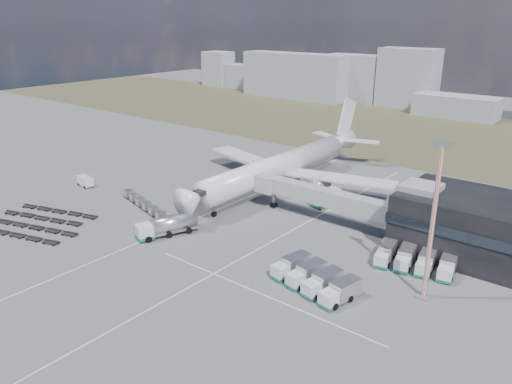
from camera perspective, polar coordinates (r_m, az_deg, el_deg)
The scene contains 16 objects.
ground at distance 93.84m, azimuth -8.61°, elevation -4.42°, with size 420.00×420.00×0.00m, color #565659.
grass_strip at distance 182.98m, azimuth 17.64°, elevation 6.73°, with size 420.00×90.00×0.01m, color #47412A.
lane_markings at distance 89.44m, azimuth -2.91°, elevation -5.45°, with size 47.12×110.00×0.01m.
terminal at distance 88.93m, azimuth 25.52°, elevation -3.92°, with size 30.40×16.40×11.00m.
jet_bridge at distance 97.04m, azimuth 6.63°, elevation -0.28°, with size 30.30×3.80×7.05m.
airliner at distance 114.82m, azimuth 3.16°, elevation 3.09°, with size 51.59×64.53×17.62m.
skyline at distance 215.78m, azimuth 23.72°, elevation 10.71°, with size 283.93×24.37×24.95m.
fuel_tanker at distance 91.77m, azimuth -10.14°, elevation -3.85°, with size 6.67×11.38×3.60m.
pushback_tug at distance 98.33m, azimuth -8.03°, elevation -2.76°, with size 3.36×1.89×1.50m, color silver.
utility_van at distance 122.93m, azimuth -18.93°, elevation 1.16°, with size 4.50×2.04×2.39m, color silver.
catering_truck at distance 105.57m, azimuth 7.97°, elevation -0.70°, with size 4.17×7.12×3.07m.
service_trucks_near at distance 74.44m, azimuth 6.70°, elevation -9.77°, with size 13.36×9.10×2.72m.
service_trucks_far at distance 83.08m, azimuth 17.78°, elevation -7.41°, with size 12.79×8.55×2.62m.
uld_row at distance 102.78m, azimuth -12.00°, elevation -1.86°, with size 24.28×7.89×1.67m.
baggage_dollies at distance 104.93m, azimuth -24.08°, elevation -3.14°, with size 24.26×19.27×0.69m.
floodlight_mast at distance 71.14m, azimuth 19.55°, elevation -3.31°, with size 2.17×1.77×22.95m.
Camera 1 is at (64.10, -57.17, 37.78)m, focal length 35.00 mm.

